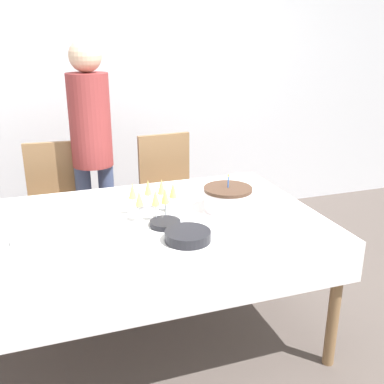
{
  "coord_description": "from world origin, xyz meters",
  "views": [
    {
      "loc": [
        -0.47,
        -2.14,
        1.66
      ],
      "look_at": [
        0.28,
        0.02,
        0.85
      ],
      "focal_mm": 42.0,
      "sensor_mm": 36.0,
      "label": 1
    }
  ],
  "objects_px": {
    "dining_chair_far_right": "(170,194)",
    "plate_stack_dessert": "(165,223)",
    "person_standing": "(91,138)",
    "dining_chair_far_left": "(58,206)",
    "champagne_tray": "(154,201)",
    "birthday_cake": "(228,198)",
    "plate_stack_main": "(188,236)"
  },
  "relations": [
    {
      "from": "dining_chair_far_right",
      "to": "plate_stack_dessert",
      "type": "xyz_separation_m",
      "value": [
        -0.32,
        -1.02,
        0.22
      ]
    },
    {
      "from": "plate_stack_dessert",
      "to": "person_standing",
      "type": "relative_size",
      "value": 0.1
    },
    {
      "from": "dining_chair_far_left",
      "to": "champagne_tray",
      "type": "height_order",
      "value": "dining_chair_far_left"
    },
    {
      "from": "birthday_cake",
      "to": "plate_stack_main",
      "type": "distance_m",
      "value": 0.46
    },
    {
      "from": "dining_chair_far_right",
      "to": "plate_stack_main",
      "type": "height_order",
      "value": "dining_chair_far_right"
    },
    {
      "from": "dining_chair_far_left",
      "to": "plate_stack_dessert",
      "type": "bearing_deg",
      "value": -64.34
    },
    {
      "from": "dining_chair_far_right",
      "to": "plate_stack_dessert",
      "type": "relative_size",
      "value": 6.05
    },
    {
      "from": "dining_chair_far_left",
      "to": "champagne_tray",
      "type": "xyz_separation_m",
      "value": [
        0.47,
        -0.88,
        0.29
      ]
    },
    {
      "from": "dining_chair_far_left",
      "to": "dining_chair_far_right",
      "type": "height_order",
      "value": "same"
    },
    {
      "from": "dining_chair_far_left",
      "to": "dining_chair_far_right",
      "type": "bearing_deg",
      "value": 0.0
    },
    {
      "from": "plate_stack_main",
      "to": "person_standing",
      "type": "relative_size",
      "value": 0.14
    },
    {
      "from": "champagne_tray",
      "to": "dining_chair_far_left",
      "type": "bearing_deg",
      "value": 118.39
    },
    {
      "from": "dining_chair_far_right",
      "to": "birthday_cake",
      "type": "distance_m",
      "value": 0.95
    },
    {
      "from": "dining_chair_far_left",
      "to": "dining_chair_far_right",
      "type": "relative_size",
      "value": 1.0
    },
    {
      "from": "champagne_tray",
      "to": "birthday_cake",
      "type": "bearing_deg",
      "value": -4.84
    },
    {
      "from": "birthday_cake",
      "to": "person_standing",
      "type": "height_order",
      "value": "person_standing"
    },
    {
      "from": "champagne_tray",
      "to": "plate_stack_dessert",
      "type": "bearing_deg",
      "value": -83.16
    },
    {
      "from": "dining_chair_far_left",
      "to": "champagne_tray",
      "type": "bearing_deg",
      "value": -61.61
    },
    {
      "from": "plate_stack_dessert",
      "to": "plate_stack_main",
      "type": "bearing_deg",
      "value": -74.65
    },
    {
      "from": "champagne_tray",
      "to": "person_standing",
      "type": "bearing_deg",
      "value": 102.89
    },
    {
      "from": "birthday_cake",
      "to": "dining_chair_far_left",
      "type": "bearing_deg",
      "value": 134.15
    },
    {
      "from": "champagne_tray",
      "to": "person_standing",
      "type": "distance_m",
      "value": 0.94
    },
    {
      "from": "champagne_tray",
      "to": "plate_stack_main",
      "type": "height_order",
      "value": "champagne_tray"
    },
    {
      "from": "birthday_cake",
      "to": "plate_stack_main",
      "type": "height_order",
      "value": "birthday_cake"
    },
    {
      "from": "dining_chair_far_left",
      "to": "plate_stack_main",
      "type": "bearing_deg",
      "value": -65.93
    },
    {
      "from": "dining_chair_far_left",
      "to": "birthday_cake",
      "type": "bearing_deg",
      "value": -45.85
    },
    {
      "from": "birthday_cake",
      "to": "plate_stack_main",
      "type": "xyz_separation_m",
      "value": [
        -0.34,
        -0.31,
        -0.04
      ]
    },
    {
      "from": "birthday_cake",
      "to": "champagne_tray",
      "type": "relative_size",
      "value": 0.81
    },
    {
      "from": "birthday_cake",
      "to": "plate_stack_dessert",
      "type": "bearing_deg",
      "value": -164.17
    },
    {
      "from": "dining_chair_far_left",
      "to": "person_standing",
      "type": "xyz_separation_m",
      "value": [
        0.27,
        0.03,
        0.46
      ]
    },
    {
      "from": "dining_chair_far_left",
      "to": "plate_stack_dessert",
      "type": "height_order",
      "value": "dining_chair_far_left"
    },
    {
      "from": "dining_chair_far_right",
      "to": "birthday_cake",
      "type": "relative_size",
      "value": 3.56
    }
  ]
}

